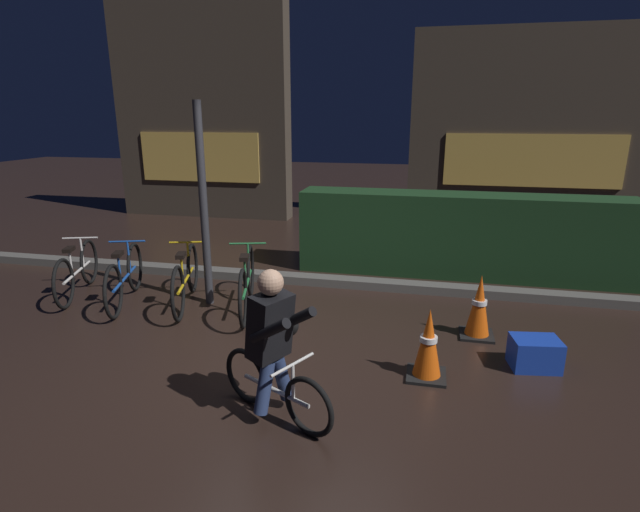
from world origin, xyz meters
TOP-DOWN VIEW (x-y plane):
  - ground_plane at (0.00, 0.00)m, footprint 40.00×40.00m
  - sidewalk_curb at (0.00, 2.20)m, footprint 12.00×0.24m
  - hedge_row at (1.80, 3.10)m, footprint 4.80×0.70m
  - storefront_left at (-3.87, 6.50)m, footprint 4.08×0.54m
  - storefront_right at (3.39, 7.20)m, footprint 5.15×0.54m
  - street_post at (-1.40, 1.20)m, footprint 0.10×0.10m
  - parked_bike_leftmost at (-3.24, 1.10)m, footprint 0.59×1.52m
  - parked_bike_left_mid at (-2.44, 0.97)m, footprint 0.59×1.58m
  - parked_bike_center_left at (-1.65, 1.08)m, footprint 0.57×1.61m
  - parked_bike_center_right at (-0.83, 1.09)m, footprint 0.55×1.67m
  - traffic_cone_near at (1.37, -0.10)m, footprint 0.36×0.36m
  - traffic_cone_far at (1.90, 0.91)m, footprint 0.36×0.36m
  - blue_crate at (2.38, 0.30)m, footprint 0.48×0.38m
  - cyclist at (0.18, -0.97)m, footprint 1.07×0.67m

SIDE VIEW (x-z plane):
  - ground_plane at x=0.00m, z-range 0.00..0.00m
  - sidewalk_curb at x=0.00m, z-range 0.00..0.12m
  - blue_crate at x=2.38m, z-range 0.00..0.30m
  - traffic_cone_near at x=1.37m, z-range -0.01..0.67m
  - parked_bike_leftmost at x=-3.24m, z-range -0.03..0.70m
  - traffic_cone_far at x=1.90m, z-range -0.01..0.69m
  - parked_bike_left_mid at x=-2.44m, z-range -0.03..0.73m
  - parked_bike_center_left at x=-1.65m, z-range -0.04..0.73m
  - parked_bike_center_right at x=-0.83m, z-range -0.04..0.75m
  - hedge_row at x=1.80m, z-range 0.00..1.23m
  - cyclist at x=0.18m, z-range 0.01..1.25m
  - street_post at x=-1.40m, z-range 0.00..2.51m
  - storefront_right at x=3.39m, z-range -0.01..4.07m
  - storefront_left at x=-3.87m, z-range -0.01..4.87m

